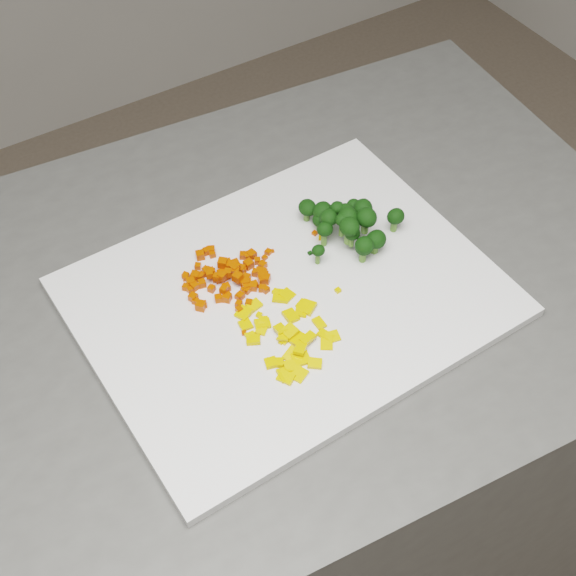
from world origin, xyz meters
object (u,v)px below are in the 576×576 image
counter_block (280,456)px  cutting_board (288,297)px  pepper_pile (286,333)px  broccoli_pile (347,221)px  carrot_pile (224,273)px

counter_block → cutting_board: bearing=-100.2°
cutting_board → pepper_pile: size_ratio=3.88×
counter_block → broccoli_pile: bearing=3.0°
counter_block → cutting_board: size_ratio=2.04×
broccoli_pile → pepper_pile: bearing=-147.1°
counter_block → cutting_board: (-0.01, -0.03, 0.46)m
pepper_pile → cutting_board: bearing=56.6°
counter_block → pepper_pile: pepper_pile is taller
cutting_board → pepper_pile: pepper_pile is taller
carrot_pile → broccoli_pile: broccoli_pile is taller
counter_block → carrot_pile: bearing=160.1°
carrot_pile → counter_block: bearing=-19.9°
cutting_board → broccoli_pile: size_ratio=3.75×
broccoli_pile → carrot_pile: bearing=174.3°
carrot_pile → broccoli_pile: (0.16, -0.02, 0.01)m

